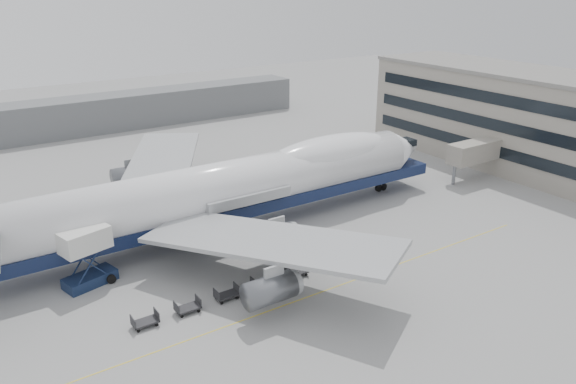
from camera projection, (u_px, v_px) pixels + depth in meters
ground at (283, 269)px, 60.04m from camera, size 260.00×260.00×0.00m
apron_line at (316, 294)px, 55.37m from camera, size 60.00×0.15×0.01m
terminal at (572, 131)px, 84.16m from camera, size 24.20×70.40×15.60m
hangar at (41, 121)px, 108.08m from camera, size 110.00×8.00×7.00m
airliner at (233, 187)px, 67.71m from camera, size 67.00×55.30×19.98m
catering_truck at (86, 254)px, 55.97m from camera, size 5.57×4.41×6.13m
dolly_0 at (145, 321)px, 50.05m from camera, size 2.30×1.35×1.30m
dolly_1 at (188, 307)px, 52.18m from camera, size 2.30×1.35×1.30m
dolly_2 at (227, 294)px, 54.30m from camera, size 2.30×1.35×1.30m
dolly_3 at (263, 282)px, 56.42m from camera, size 2.30×1.35×1.30m
dolly_4 at (297, 271)px, 58.54m from camera, size 2.30×1.35×1.30m
dolly_5 at (328, 261)px, 60.67m from camera, size 2.30×1.35×1.30m
dolly_6 at (357, 252)px, 62.79m from camera, size 2.30×1.35×1.30m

